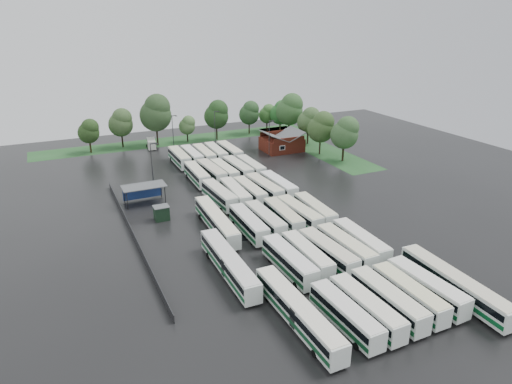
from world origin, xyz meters
name	(u,v)px	position (x,y,z in m)	size (l,w,h in m)	color
ground	(275,231)	(0.00, 0.00, 0.00)	(160.00, 160.00, 0.00)	black
brick_building	(282,144)	(24.00, 42.77, 1.87)	(10.07, 8.60, 5.39)	maroon
wash_shed	(144,188)	(-17.20, 22.02, 2.99)	(8.20, 4.20, 3.58)	#2D2D30
utility_hut	(161,213)	(-16.20, 12.60, 1.32)	(2.70, 2.20, 2.62)	black
grass_strip_north	(179,140)	(2.00, 64.80, 0.01)	(80.00, 10.00, 0.01)	#215022
grass_strip_east	(313,146)	(34.00, 42.80, 0.01)	(10.00, 50.00, 0.01)	#215022
west_fence	(133,233)	(-22.20, 8.00, 0.60)	(0.10, 50.00, 1.20)	#2D2D30
bus_r0c0	(345,315)	(-4.37, -26.01, 1.76)	(2.71, 11.53, 3.19)	silver
bus_r0c1	(366,308)	(-1.40, -25.98, 1.79)	(2.71, 11.75, 3.26)	silver
bus_r0c2	(388,300)	(1.98, -25.82, 1.82)	(2.60, 11.89, 3.30)	silver
bus_r0c3	(409,294)	(5.20, -25.87, 1.77)	(2.48, 11.58, 3.22)	silver
bus_r0c4	(426,287)	(8.23, -25.72, 1.82)	(3.05, 11.99, 3.31)	silver
bus_r1c0	(289,261)	(-4.36, -12.61, 1.85)	(2.72, 12.08, 3.35)	silver
bus_r1c1	(307,255)	(-1.22, -12.16, 1.77)	(2.66, 11.57, 3.21)	silver
bus_r1c2	(328,252)	(1.97, -12.73, 1.83)	(3.12, 12.04, 3.32)	silver
bus_r1c3	(345,247)	(5.16, -12.61, 1.83)	(2.78, 12.00, 3.33)	silver
bus_r1c4	(360,242)	(8.28, -12.08, 1.83)	(2.88, 12.03, 3.33)	silver
bus_r2c0	(249,224)	(-4.50, 0.99, 1.80)	(2.77, 11.82, 3.28)	silver
bus_r2c1	(265,220)	(-1.32, 1.33, 1.78)	(2.55, 11.63, 3.23)	silver
bus_r2c2	(283,216)	(2.18, 1.35, 1.77)	(2.87, 11.67, 3.23)	silver
bus_r2c3	(299,214)	(5.16, 1.07, 1.81)	(2.96, 11.89, 3.28)	silver
bus_r2c4	(315,210)	(8.38, 1.16, 1.78)	(2.96, 11.73, 3.24)	silver
bus_r3c0	(219,195)	(-4.35, 15.02, 1.83)	(3.14, 12.09, 3.33)	silver
bus_r3c1	(235,193)	(-1.24, 14.58, 1.82)	(3.04, 11.99, 3.31)	silver
bus_r3c2	(250,191)	(1.85, 14.59, 1.75)	(2.53, 11.46, 3.19)	silver
bus_r3c3	(264,188)	(5.07, 14.72, 1.83)	(3.09, 12.07, 3.33)	silver
bus_r3c4	(278,186)	(8.32, 14.86, 1.83)	(2.74, 11.97, 3.32)	silver
bus_r4c0	(197,175)	(-4.46, 28.31, 1.82)	(2.81, 11.91, 3.30)	silver
bus_r4c1	(211,172)	(-1.04, 28.58, 1.84)	(3.03, 12.11, 3.35)	silver
bus_r4c2	(224,171)	(1.87, 28.27, 1.75)	(2.78, 11.51, 3.18)	silver
bus_r4c3	(238,168)	(5.17, 28.52, 1.83)	(2.86, 11.99, 3.32)	silver
bus_r4c4	(251,167)	(8.34, 28.46, 1.75)	(2.47, 11.45, 3.19)	silver
bus_r5c0	(179,158)	(-4.36, 42.06, 1.85)	(2.68, 12.10, 3.36)	silver
bus_r5c1	(192,156)	(-1.14, 42.35, 1.78)	(2.50, 11.66, 3.24)	silver
bus_r5c2	(204,155)	(1.91, 42.04, 1.80)	(2.70, 11.78, 3.27)	silver
bus_r5c3	(216,153)	(5.02, 42.17, 1.82)	(2.93, 11.95, 3.30)	silver
bus_r5c4	(230,152)	(8.55, 41.73, 1.85)	(2.59, 12.07, 3.36)	silver
artic_bus_west_a	(298,312)	(-9.11, -23.23, 1.79)	(2.56, 17.43, 3.23)	silver
artic_bus_west_b	(216,221)	(-8.92, 4.36, 1.78)	(3.03, 17.33, 3.20)	silver
artic_bus_west_c	(229,263)	(-12.25, -9.54, 1.80)	(2.75, 17.53, 3.25)	silver
artic_bus_east	(454,284)	(12.03, -26.66, 1.79)	(2.97, 17.49, 3.23)	silver
minibus	(151,143)	(-7.12, 59.83, 1.38)	(2.93, 5.94, 2.48)	silver
tree_north_0	(89,131)	(-22.45, 62.37, 5.82)	(5.47, 5.47, 9.06)	#2F2110
tree_north_1	(121,122)	(-13.88, 64.07, 6.95)	(6.52, 6.52, 10.80)	black
tree_north_2	(156,113)	(-4.66, 61.99, 9.20)	(8.63, 8.63, 14.29)	#2E2319
tree_north_3	(187,125)	(3.95, 62.04, 4.90)	(4.61, 4.60, 7.62)	black
tree_north_4	(217,114)	(12.46, 60.85, 7.46)	(7.00, 7.00, 11.60)	black
tree_north_5	(250,113)	(23.89, 63.32, 6.50)	(6.10, 6.10, 10.10)	black
tree_north_6	(268,114)	(30.53, 64.51, 5.42)	(5.10, 5.09, 8.43)	black
tree_east_0	(345,132)	(33.58, 27.98, 7.26)	(6.81, 6.81, 11.29)	black
tree_east_1	(322,127)	(31.54, 35.47, 7.30)	(6.85, 6.85, 11.34)	#31251A
tree_east_2	(309,120)	(34.10, 45.72, 6.69)	(6.28, 6.28, 10.41)	#322619
tree_east_3	(290,109)	(32.78, 54.28, 8.41)	(7.89, 7.89, 13.07)	black
tree_east_4	(281,112)	(32.39, 59.20, 6.66)	(6.25, 6.25, 10.35)	#302619
lamp_post_ne	(270,136)	(18.19, 38.54, 5.50)	(1.46, 0.28, 9.48)	#2D2D30
lamp_post_nw	(153,165)	(-14.36, 25.56, 6.17)	(1.64, 0.32, 10.62)	#2D2D30
lamp_post_back_w	(173,131)	(-2.21, 54.51, 5.56)	(1.48, 0.29, 9.58)	#2D2D30
lamp_post_back_e	(215,126)	(9.52, 54.38, 5.65)	(1.50, 0.29, 9.73)	#2D2D30
puddle_0	(329,300)	(-2.87, -20.62, 0.00)	(5.07, 5.07, 0.01)	black
puddle_1	(408,298)	(6.61, -24.59, 0.00)	(2.54, 2.54, 0.01)	black
puddle_2	(240,233)	(-5.72, 1.66, 0.00)	(5.65, 5.65, 0.01)	black
puddle_3	(318,235)	(5.67, -4.39, 0.00)	(3.00, 3.00, 0.01)	black
puddle_4	(417,260)	(14.58, -17.60, 0.00)	(2.76, 2.76, 0.01)	black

